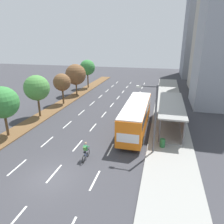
{
  "coord_description": "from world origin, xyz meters",
  "views": [
    {
      "loc": [
        8.01,
        -11.98,
        10.26
      ],
      "look_at": [
        1.72,
        13.09,
        1.2
      ],
      "focal_mm": 32.9,
      "sensor_mm": 36.0,
      "label": 1
    }
  ],
  "objects": [
    {
      "name": "lane_divider_left",
      "position": [
        -3.5,
        17.5,
        0.0
      ],
      "size": [
        0.14,
        45.99,
        0.01
      ],
      "color": "white",
      "rests_on": "ground"
    },
    {
      "name": "streetlight",
      "position": [
        7.42,
        5.72,
        3.89
      ],
      "size": [
        1.91,
        0.24,
        6.5
      ],
      "color": "#4C4C51",
      "rests_on": "sidewalk_right"
    },
    {
      "name": "trash_bin",
      "position": [
        8.45,
        6.99,
        0.57
      ],
      "size": [
        0.52,
        0.52,
        0.85
      ],
      "primitive_type": "cylinder",
      "color": "#286B38",
      "rests_on": "sidewalk_right"
    },
    {
      "name": "building_mid_right",
      "position": [
        18.58,
        34.08,
        9.56
      ],
      "size": [
        9.62,
        14.5,
        19.11
      ],
      "primitive_type": "cube",
      "color": "#A39E93",
      "rests_on": "ground"
    },
    {
      "name": "cyclist",
      "position": [
        1.78,
        3.14,
        0.79
      ],
      "size": [
        0.46,
        1.82,
        1.71
      ],
      "color": "black",
      "rests_on": "ground"
    },
    {
      "name": "median_tree_second",
      "position": [
        -8.48,
        5.56,
        3.96
      ],
      "size": [
        3.45,
        3.45,
        5.57
      ],
      "color": "brown",
      "rests_on": "median_strip"
    },
    {
      "name": "building_far_right",
      "position": [
        17.62,
        54.08,
        11.44
      ],
      "size": [
        9.31,
        13.17,
        22.88
      ],
      "primitive_type": "cube",
      "color": "gray",
      "rests_on": "ground"
    },
    {
      "name": "lane_divider_center",
      "position": [
        0.0,
        17.5,
        0.0
      ],
      "size": [
        0.14,
        45.99,
        0.01
      ],
      "color": "white",
      "rests_on": "ground"
    },
    {
      "name": "median_tree_farthest",
      "position": [
        -8.38,
        31.13,
        4.58
      ],
      "size": [
        3.32,
        3.32,
        6.14
      ],
      "color": "brown",
      "rests_on": "median_strip"
    },
    {
      "name": "bus_shelter",
      "position": [
        9.53,
        13.0,
        1.87
      ],
      "size": [
        2.9,
        11.35,
        2.86
      ],
      "color": "gray",
      "rests_on": "sidewalk_right"
    },
    {
      "name": "median_strip",
      "position": [
        -8.3,
        20.0,
        0.06
      ],
      "size": [
        2.6,
        52.0,
        0.12
      ],
      "primitive_type": "cube",
      "color": "brown",
      "rests_on": "ground"
    },
    {
      "name": "sidewalk_right",
      "position": [
        9.25,
        20.0,
        0.07
      ],
      "size": [
        4.5,
        52.0,
        0.15
      ],
      "primitive_type": "cube",
      "color": "gray",
      "rests_on": "ground"
    },
    {
      "name": "bus",
      "position": [
        5.25,
        10.63,
        2.07
      ],
      "size": [
        2.54,
        11.29,
        3.37
      ],
      "color": "orange",
      "rests_on": "ground"
    },
    {
      "name": "ground_plane",
      "position": [
        0.0,
        0.0,
        0.0
      ],
      "size": [
        140.0,
        140.0,
        0.0
      ],
      "primitive_type": "plane",
      "color": "#38383D"
    },
    {
      "name": "median_tree_third",
      "position": [
        -8.49,
        11.96,
        4.16
      ],
      "size": [
        3.44,
        3.44,
        5.77
      ],
      "color": "brown",
      "rests_on": "median_strip"
    },
    {
      "name": "median_tree_fifth",
      "position": [
        -8.41,
        24.74,
        4.02
      ],
      "size": [
        3.96,
        3.96,
        5.89
      ],
      "color": "brown",
      "rests_on": "median_strip"
    },
    {
      "name": "lane_divider_right",
      "position": [
        3.5,
        17.5,
        0.0
      ],
      "size": [
        0.14,
        45.99,
        0.01
      ],
      "color": "white",
      "rests_on": "ground"
    },
    {
      "name": "median_tree_fourth",
      "position": [
        -8.06,
        18.35,
        3.74
      ],
      "size": [
        2.86,
        2.86,
        5.07
      ],
      "color": "brown",
      "rests_on": "median_strip"
    }
  ]
}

